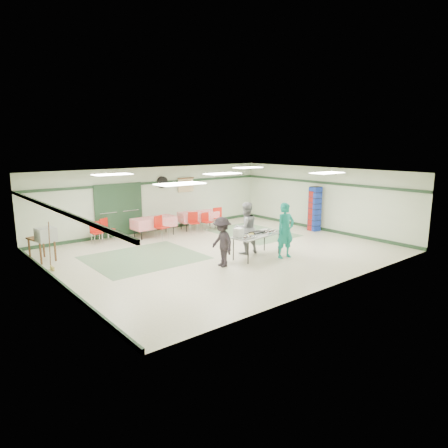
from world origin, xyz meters
TOP-DOWN VIEW (x-y plane):
  - floor at (0.00, 0.00)m, footprint 11.00×11.00m
  - ceiling at (0.00, 0.00)m, footprint 11.00×11.00m
  - wall_back at (0.00, 4.50)m, footprint 11.00×0.00m
  - wall_front at (0.00, -4.50)m, footprint 11.00×0.00m
  - wall_left at (-5.50, 0.00)m, footprint 0.00×9.00m
  - wall_right at (5.50, 0.00)m, footprint 0.00×9.00m
  - trim_back at (0.00, 4.47)m, footprint 11.00×0.06m
  - baseboard_back at (0.00, 4.47)m, footprint 11.00×0.06m
  - trim_left at (-5.47, 0.00)m, footprint 0.06×9.00m
  - baseboard_left at (-5.47, 0.00)m, footprint 0.06×9.00m
  - trim_right at (5.47, 0.00)m, footprint 0.06×9.00m
  - baseboard_right at (5.47, 0.00)m, footprint 0.06×9.00m
  - green_patch_a at (-2.50, 1.00)m, footprint 3.50×3.00m
  - green_patch_b at (2.80, 1.50)m, footprint 2.50×3.50m
  - double_door_left at (-2.20, 4.44)m, footprint 0.90×0.06m
  - double_door_right at (-1.25, 4.44)m, footprint 0.90×0.06m
  - door_frame at (-1.73, 4.42)m, footprint 2.00×0.03m
  - wall_fan at (0.30, 4.44)m, footprint 0.50×0.10m
  - scroll_banner at (1.50, 4.44)m, footprint 0.80×0.02m
  - serving_table at (0.43, -1.25)m, footprint 1.97×1.01m
  - sheet_tray_right at (0.94, -1.29)m, footprint 0.67×0.54m
  - sheet_tray_mid at (0.28, -1.19)m, footprint 0.60×0.49m
  - sheet_tray_left at (-0.18, -1.41)m, footprint 0.61×0.49m
  - baking_pan at (0.47, -1.22)m, footprint 0.50×0.35m
  - foam_box_stack at (-0.31, -1.18)m, footprint 0.29×0.27m
  - volunteer_teal at (1.10, -1.88)m, footprint 0.72×0.53m
  - volunteer_grey at (0.43, -0.70)m, footprint 0.94×0.79m
  - volunteer_dark at (-1.11, -1.33)m, footprint 0.70×1.05m
  - dining_table_a at (1.53, 3.54)m, footprint 1.80×1.02m
  - dining_table_b at (-0.67, 3.54)m, footprint 1.75×0.79m
  - chair_a at (1.52, 2.97)m, footprint 0.37×0.37m
  - chair_b at (0.86, 2.97)m, footprint 0.53×0.53m
  - chair_c at (2.21, 2.98)m, footprint 0.48×0.48m
  - chair_d at (-0.72, 2.98)m, footprint 0.51×0.51m
  - chair_loose_a at (-2.48, 4.02)m, footprint 0.54×0.54m
  - chair_loose_b at (-2.96, 3.82)m, footprint 0.38×0.39m
  - crate_stack_blue_a at (5.15, 0.16)m, footprint 0.41×0.41m
  - crate_stack_red at (5.15, 0.14)m, footprint 0.41×0.41m
  - crate_stack_blue_b at (5.15, 0.08)m, footprint 0.43×0.43m
  - printer_table at (-5.15, 2.76)m, footprint 0.74×0.99m
  - office_printer at (-5.15, 2.20)m, footprint 0.59×0.54m
  - broom at (-5.23, 1.60)m, footprint 0.09×0.23m

SIDE VIEW (x-z plane):
  - floor at x=0.00m, z-range 0.00..0.00m
  - green_patch_a at x=-2.50m, z-range 0.00..0.01m
  - green_patch_b at x=2.80m, z-range 0.00..0.01m
  - baseboard_back at x=0.00m, z-range 0.00..0.12m
  - baseboard_left at x=-5.47m, z-range 0.00..0.12m
  - baseboard_right at x=5.47m, z-range 0.00..0.12m
  - chair_a at x=1.52m, z-range 0.09..0.88m
  - chair_loose_b at x=-2.96m, z-range 0.09..0.92m
  - chair_loose_a at x=-2.48m, z-range 0.10..0.97m
  - chair_b at x=0.86m, z-range 0.10..0.98m
  - chair_d at x=-0.72m, z-range 0.10..1.01m
  - dining_table_a at x=1.53m, z-range 0.19..0.95m
  - dining_table_b at x=-0.67m, z-range 0.19..0.95m
  - chair_c at x=2.21m, z-range 0.11..1.04m
  - printer_table at x=-5.15m, z-range 0.27..1.01m
  - serving_table at x=0.43m, z-range 0.34..1.10m
  - broom at x=-5.23m, z-range 0.03..1.47m
  - volunteer_dark at x=-1.11m, z-range 0.00..1.52m
  - sheet_tray_right at x=0.94m, z-range 0.76..0.78m
  - sheet_tray_mid at x=0.28m, z-range 0.76..0.78m
  - sheet_tray_left at x=-0.18m, z-range 0.76..0.78m
  - baking_pan at x=0.47m, z-range 0.76..0.84m
  - crate_stack_red at x=5.15m, z-range 0.00..1.70m
  - volunteer_grey at x=0.43m, z-range 0.00..1.75m
  - volunteer_teal at x=1.10m, z-range 0.00..1.80m
  - foam_box_stack at x=-0.31m, z-range 0.76..1.06m
  - crate_stack_blue_a at x=5.15m, z-range 0.00..1.88m
  - crate_stack_blue_b at x=5.15m, z-range 0.00..1.90m
  - office_printer at x=-5.15m, z-range 0.75..1.16m
  - double_door_left at x=-2.20m, z-range 0.00..2.10m
  - double_door_right at x=-1.25m, z-range 0.00..2.10m
  - door_frame at x=-1.73m, z-range -0.02..2.12m
  - wall_back at x=0.00m, z-range -4.15..6.85m
  - wall_front at x=0.00m, z-range -4.15..6.85m
  - wall_left at x=-5.50m, z-range -3.15..5.85m
  - wall_right at x=5.50m, z-range -3.15..5.85m
  - scroll_banner at x=1.50m, z-range 1.55..2.15m
  - trim_back at x=0.00m, z-range 2.00..2.10m
  - trim_left at x=-5.47m, z-range 2.00..2.10m
  - trim_right at x=5.47m, z-range 2.00..2.10m
  - wall_fan at x=0.30m, z-range 1.80..2.30m
  - ceiling at x=0.00m, z-range 2.70..2.70m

